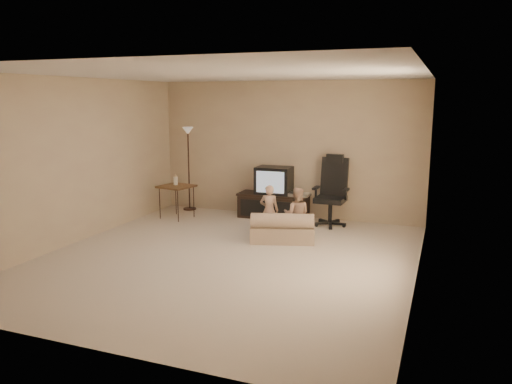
# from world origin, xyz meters

# --- Properties ---
(floor) EXTENTS (5.50, 5.50, 0.00)m
(floor) POSITION_xyz_m (0.00, 0.00, 0.00)
(floor) COLOR beige
(floor) RESTS_ON ground
(room_shell) EXTENTS (5.50, 5.50, 5.50)m
(room_shell) POSITION_xyz_m (0.00, 0.00, 1.52)
(room_shell) COLOR silver
(room_shell) RESTS_ON floor
(tv_stand) EXTENTS (1.34, 0.52, 0.95)m
(tv_stand) POSITION_xyz_m (-0.17, 2.49, 0.40)
(tv_stand) COLOR black
(tv_stand) RESTS_ON floor
(office_chair) EXTENTS (0.61, 0.62, 1.23)m
(office_chair) POSITION_xyz_m (0.94, 2.35, 0.44)
(office_chair) COLOR black
(office_chair) RESTS_ON floor
(side_table) EXTENTS (0.65, 0.65, 0.82)m
(side_table) POSITION_xyz_m (-1.85, 1.85, 0.59)
(side_table) COLOR brown
(side_table) RESTS_ON floor
(floor_lamp) EXTENTS (0.25, 0.25, 1.64)m
(floor_lamp) POSITION_xyz_m (-1.97, 2.55, 1.19)
(floor_lamp) COLOR #311E15
(floor_lamp) RESTS_ON floor
(child_sofa) EXTENTS (1.08, 0.80, 0.48)m
(child_sofa) POSITION_xyz_m (0.46, 1.06, 0.19)
(child_sofa) COLOR tan
(child_sofa) RESTS_ON floor
(toddler_left) EXTENTS (0.34, 0.28, 0.83)m
(toddler_left) POSITION_xyz_m (0.15, 1.30, 0.42)
(toddler_left) COLOR tan
(toddler_left) RESTS_ON floor
(toddler_right) EXTENTS (0.44, 0.29, 0.84)m
(toddler_right) POSITION_xyz_m (0.64, 1.21, 0.42)
(toddler_right) COLOR tan
(toddler_right) RESTS_ON floor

